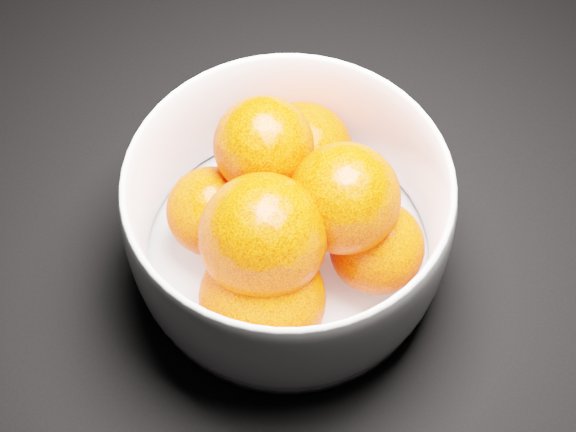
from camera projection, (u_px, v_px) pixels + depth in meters
bowl at (288, 220)px, 0.53m from camera, size 0.21×0.21×0.10m
orange_pile at (287, 219)px, 0.52m from camera, size 0.16×0.16×0.12m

